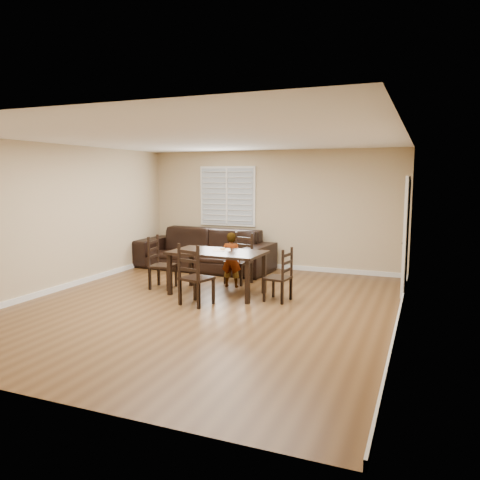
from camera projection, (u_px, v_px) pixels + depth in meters
name	position (u px, v px, depth m)	size (l,w,h in m)	color
ground	(205.00, 306.00, 7.66)	(7.00, 7.00, 0.00)	brown
room	(211.00, 195.00, 7.57)	(6.04, 7.04, 2.72)	tan
dining_table	(217.00, 256.00, 8.36)	(1.70, 0.99, 0.78)	black
chair_near	(242.00, 260.00, 9.34)	(0.53, 0.51, 1.00)	black
chair_far	(192.00, 278.00, 7.60)	(0.55, 0.53, 1.03)	black
chair_left	(157.00, 264.00, 8.88)	(0.47, 0.50, 1.00)	black
chair_right	(284.00, 277.00, 7.89)	(0.44, 0.46, 0.92)	black
child	(231.00, 260.00, 8.93)	(0.39, 0.25, 1.06)	gray
napkin	(222.00, 250.00, 8.52)	(0.32, 0.32, 0.00)	white
donut	(223.00, 249.00, 8.51)	(0.10, 0.10, 0.03)	#C38746
sofa	(204.00, 249.00, 10.68)	(3.14, 1.23, 0.92)	black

